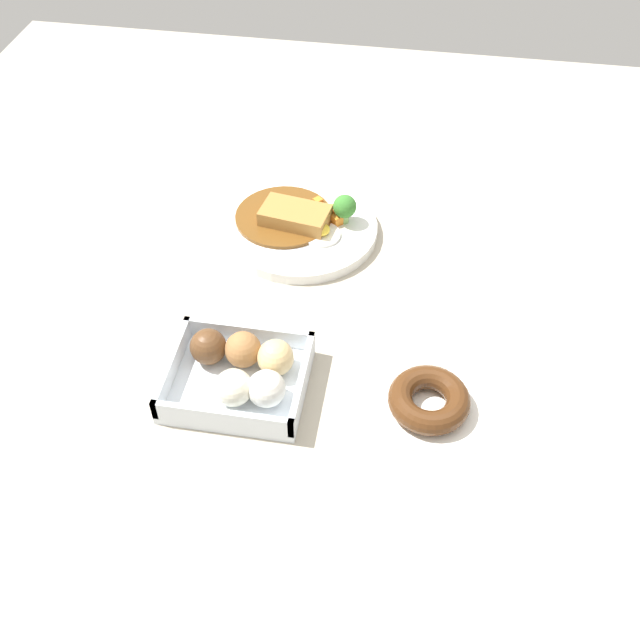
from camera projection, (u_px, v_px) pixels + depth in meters
ground_plane at (305, 290)px, 1.12m from camera, size 1.60×1.60×0.00m
curry_plate at (301, 225)px, 1.20m from camera, size 0.25×0.25×0.07m
donut_box at (242, 372)px, 0.98m from camera, size 0.18×0.15×0.06m
chocolate_ring_donut at (429, 400)px, 0.95m from camera, size 0.15×0.15×0.03m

